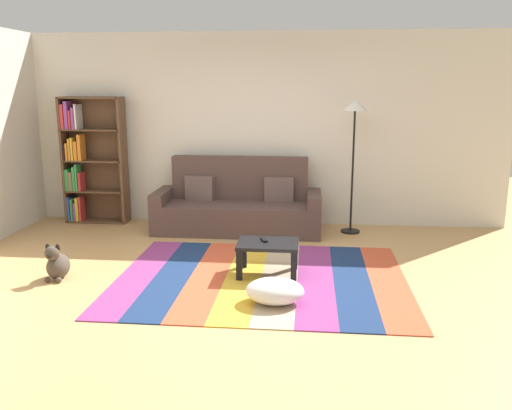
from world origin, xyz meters
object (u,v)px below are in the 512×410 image
object	(u,v)px
standing_lamp	(355,123)
pouf	(275,291)
couch	(238,207)
bookshelf	(87,161)
dog	(57,264)
coffee_table	(268,249)
tv_remote	(264,240)

from	to	relation	value
standing_lamp	pouf	bearing A→B (deg)	-108.77
couch	standing_lamp	distance (m)	1.93
couch	bookshelf	distance (m)	2.33
couch	dog	xyz separation A→B (m)	(-1.61, -2.09, -0.18)
pouf	couch	bearing A→B (deg)	104.95
bookshelf	coffee_table	bearing A→B (deg)	-36.17
couch	dog	size ratio (longest dim) A/B	5.69
standing_lamp	dog	bearing A→B (deg)	-145.83
couch	tv_remote	distance (m)	1.77
coffee_table	tv_remote	distance (m)	0.11
coffee_table	tv_remote	world-z (taller)	tv_remote
pouf	standing_lamp	xyz separation A→B (m)	(0.87, 2.57, 1.37)
couch	tv_remote	xyz separation A→B (m)	(0.50, -1.69, 0.03)
pouf	dog	size ratio (longest dim) A/B	1.35
standing_lamp	tv_remote	xyz separation A→B (m)	(-1.04, -1.75, -1.12)
dog	standing_lamp	world-z (taller)	standing_lamp
pouf	dog	world-z (taller)	dog
bookshelf	standing_lamp	distance (m)	3.84
coffee_table	tv_remote	size ratio (longest dim) A/B	4.25
pouf	tv_remote	distance (m)	0.87
bookshelf	coffee_table	world-z (taller)	bookshelf
dog	standing_lamp	bearing A→B (deg)	34.17
couch	pouf	size ratio (longest dim) A/B	4.20
dog	standing_lamp	xyz separation A→B (m)	(3.16, 2.14, 1.33)
tv_remote	standing_lamp	bearing A→B (deg)	40.22
couch	pouf	xyz separation A→B (m)	(0.67, -2.51, -0.21)
pouf	tv_remote	size ratio (longest dim) A/B	3.59
pouf	tv_remote	world-z (taller)	tv_remote
couch	standing_lamp	bearing A→B (deg)	2.10
bookshelf	coffee_table	xyz separation A→B (m)	(2.79, -2.04, -0.61)
coffee_table	dog	distance (m)	2.19
dog	tv_remote	world-z (taller)	dog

